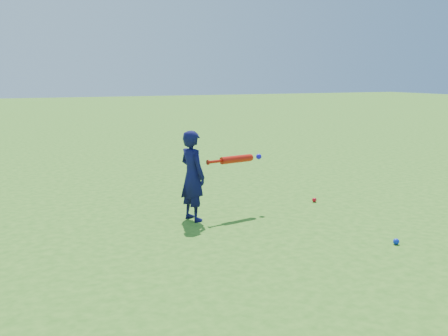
{
  "coord_description": "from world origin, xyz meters",
  "views": [
    {
      "loc": [
        -1.52,
        -5.73,
        1.9
      ],
      "look_at": [
        1.2,
        0.39,
        0.65
      ],
      "focal_mm": 40.0,
      "sensor_mm": 36.0,
      "label": 1
    }
  ],
  "objects_px": {
    "ground_ball_red": "(314,200)",
    "ground_ball_blue": "(396,242)",
    "bat_swing": "(238,159)",
    "child": "(192,176)"
  },
  "relations": [
    {
      "from": "ground_ball_red",
      "to": "ground_ball_blue",
      "type": "distance_m",
      "value": 2.02
    },
    {
      "from": "ground_ball_blue",
      "to": "bat_swing",
      "type": "relative_size",
      "value": 0.08
    },
    {
      "from": "ground_ball_blue",
      "to": "bat_swing",
      "type": "xyz_separation_m",
      "value": [
        -1.07,
        1.94,
        0.73
      ]
    },
    {
      "from": "child",
      "to": "ground_ball_blue",
      "type": "distance_m",
      "value": 2.64
    },
    {
      "from": "child",
      "to": "bat_swing",
      "type": "distance_m",
      "value": 0.72
    },
    {
      "from": "child",
      "to": "ground_ball_blue",
      "type": "relative_size",
      "value": 17.18
    },
    {
      "from": "ground_ball_red",
      "to": "bat_swing",
      "type": "distance_m",
      "value": 1.51
    },
    {
      "from": "ground_ball_red",
      "to": "bat_swing",
      "type": "xyz_separation_m",
      "value": [
        -1.32,
        -0.07,
        0.73
      ]
    },
    {
      "from": "child",
      "to": "ground_ball_red",
      "type": "bearing_deg",
      "value": -101.47
    },
    {
      "from": "ground_ball_blue",
      "to": "bat_swing",
      "type": "bearing_deg",
      "value": 118.92
    }
  ]
}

